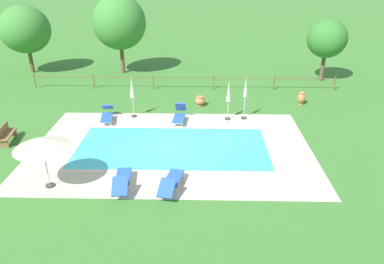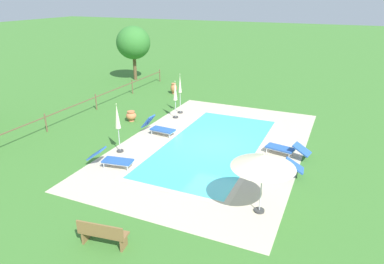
# 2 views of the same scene
# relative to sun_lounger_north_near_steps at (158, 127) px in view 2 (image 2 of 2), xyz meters

# --- Properties ---
(ground_plane) EXTENTS (160.00, 160.00, 0.00)m
(ground_plane) POSITION_rel_sun_lounger_north_near_steps_xyz_m (-0.19, -3.18, -0.39)
(ground_plane) COLOR #3D752D
(pool_deck_paving) EXTENTS (13.56, 8.65, 0.01)m
(pool_deck_paving) POSITION_rel_sun_lounger_north_near_steps_xyz_m (-0.19, -3.18, -0.39)
(pool_deck_paving) COLOR beige
(pool_deck_paving) RESTS_ON ground
(swimming_pool_water) EXTENTS (9.31, 4.41, 0.01)m
(swimming_pool_water) POSITION_rel_sun_lounger_north_near_steps_xyz_m (-0.19, -3.18, -0.39)
(swimming_pool_water) COLOR #42CCD6
(swimming_pool_water) RESTS_ON ground
(pool_coping_rim) EXTENTS (9.79, 4.89, 0.01)m
(pool_coping_rim) POSITION_rel_sun_lounger_north_near_steps_xyz_m (-0.19, -3.18, -0.38)
(pool_coping_rim) COLOR beige
(pool_coping_rim) RESTS_ON ground
(sun_lounger_north_near_steps) EXTENTS (0.73, 1.90, 0.99)m
(sun_lounger_north_near_steps) POSITION_rel_sun_lounger_north_near_steps_xyz_m (0.00, 0.00, 0.00)
(sun_lounger_north_near_steps) COLOR #2856A8
(sun_lounger_north_near_steps) RESTS_ON ground
(sun_lounger_north_mid) EXTENTS (0.77, 2.09, 0.76)m
(sun_lounger_north_mid) POSITION_rel_sun_lounger_north_near_steps_xyz_m (-1.92, -6.69, -0.03)
(sun_lounger_north_mid) COLOR #2856A8
(sun_lounger_north_mid) RESTS_ON ground
(sun_lounger_north_far) EXTENTS (0.92, 2.08, 0.82)m
(sun_lounger_north_far) POSITION_rel_sun_lounger_north_near_steps_xyz_m (-4.15, 0.04, -0.02)
(sun_lounger_north_far) COLOR #2856A8
(sun_lounger_north_far) RESTS_ON ground
(sun_lounger_north_end) EXTENTS (0.99, 2.14, 0.73)m
(sun_lounger_north_end) POSITION_rel_sun_lounger_north_near_steps_xyz_m (0.07, -6.75, -0.04)
(sun_lounger_north_end) COLOR #2856A8
(sun_lounger_north_end) RESTS_ON ground
(patio_umbrella_open_foreground) EXTENTS (2.16, 2.16, 2.24)m
(patio_umbrella_open_foreground) POSITION_rel_sun_lounger_north_near_steps_xyz_m (-4.90, -6.70, 1.57)
(patio_umbrella_open_foreground) COLOR #383838
(patio_umbrella_open_foreground) RESTS_ON ground
(patio_umbrella_closed_row_west) EXTENTS (0.32, 0.32, 2.30)m
(patio_umbrella_closed_row_west) POSITION_rel_sun_lounger_north_near_steps_xyz_m (2.77, 0.35, 1.11)
(patio_umbrella_closed_row_west) COLOR #383838
(patio_umbrella_closed_row_west) RESTS_ON ground
(patio_umbrella_closed_row_mid_west) EXTENTS (0.32, 0.32, 2.52)m
(patio_umbrella_closed_row_mid_west) POSITION_rel_sun_lounger_north_near_steps_xyz_m (3.72, 0.49, 1.20)
(patio_umbrella_closed_row_mid_west) COLOR #383838
(patio_umbrella_closed_row_mid_west) RESTS_ON ground
(patio_umbrella_closed_row_centre) EXTENTS (0.32, 0.32, 2.42)m
(patio_umbrella_closed_row_centre) POSITION_rel_sun_lounger_north_near_steps_xyz_m (-2.72, 0.61, 1.21)
(patio_umbrella_closed_row_centre) COLOR #383838
(patio_umbrella_closed_row_centre) RESTS_ON ground
(wooden_bench_lawn_side) EXTENTS (0.65, 1.55, 0.87)m
(wooden_bench_lawn_side) POSITION_rel_sun_lounger_north_near_steps_xyz_m (-8.54, -2.83, 0.07)
(wooden_bench_lawn_side) COLOR olive
(wooden_bench_lawn_side) RESTS_ON ground
(terracotta_urn_near_fence) EXTENTS (0.48, 0.48, 0.81)m
(terracotta_urn_near_fence) POSITION_rel_sun_lounger_north_near_steps_xyz_m (7.64, 2.91, 0.04)
(terracotta_urn_near_fence) COLOR #C67547
(terracotta_urn_near_fence) RESTS_ON ground
(terracotta_urn_by_tree) EXTENTS (0.61, 0.61, 0.62)m
(terracotta_urn_by_tree) POSITION_rel_sun_lounger_north_near_steps_xyz_m (1.17, 2.50, -0.06)
(terracotta_urn_by_tree) COLOR #C67547
(terracotta_urn_by_tree) RESTS_ON ground
(perimeter_fence) EXTENTS (21.54, 0.08, 1.05)m
(perimeter_fence) POSITION_rel_sun_lounger_north_near_steps_xyz_m (-0.03, 5.79, 0.32)
(perimeter_fence) COLOR brown
(perimeter_fence) RESTS_ON ground
(tree_centre) EXTENTS (2.88, 2.88, 4.58)m
(tree_centre) POSITION_rel_sun_lounger_north_near_steps_xyz_m (10.46, 8.12, 2.78)
(tree_centre) COLOR brown
(tree_centre) RESTS_ON ground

